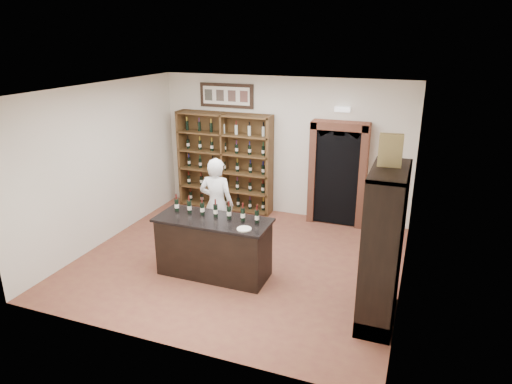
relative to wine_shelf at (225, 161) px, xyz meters
The scene contains 21 objects.
floor 2.89m from the wine_shelf, 60.87° to the right, with size 5.50×5.50×0.00m, color brown.
ceiling 3.28m from the wine_shelf, 60.87° to the right, with size 5.50×5.50×0.00m, color white.
wall_back 1.37m from the wine_shelf, ahead, with size 5.50×0.04×3.00m, color silver.
wall_left 2.78m from the wine_shelf, 121.86° to the right, with size 0.04×5.00×3.00m, color silver.
wall_right 4.69m from the wine_shelf, 29.94° to the right, with size 0.04×5.00×3.00m, color silver.
wine_shelf is the anchor object (origin of this frame).
framed_picture 1.46m from the wine_shelf, 90.00° to the left, with size 1.25×0.04×0.52m, color black.
arched_doorway 2.55m from the wine_shelf, ahead, with size 1.17×0.35×2.17m.
emergency_light 2.86m from the wine_shelf, ahead, with size 0.30×0.10×0.10m, color white.
tasting_counter 3.19m from the wine_shelf, 69.44° to the right, with size 1.88×0.78×1.00m.
counter_bottle_0 2.85m from the wine_shelf, 82.34° to the right, with size 0.07×0.07×0.30m.
counter_bottle_1 2.89m from the wine_shelf, 77.63° to the right, with size 0.07×0.07×0.30m.
counter_bottle_2 2.95m from the wine_shelf, 73.08° to the right, with size 0.07×0.07×0.30m.
counter_bottle_3 3.03m from the wine_shelf, 68.74° to the right, with size 0.07×0.07×0.30m.
counter_bottle_4 3.13m from the wine_shelf, 64.64° to the right, with size 0.07×0.07×0.30m.
counter_bottle_5 3.24m from the wine_shelf, 60.79° to the right, with size 0.07×0.07×0.30m.
counter_bottle_6 3.36m from the wine_shelf, 57.22° to the right, with size 0.07×0.07×0.30m.
side_cabinet 5.02m from the wine_shelf, 40.21° to the right, with size 0.48×1.20×2.20m.
shopkeeper 2.18m from the wine_shelf, 70.02° to the right, with size 0.64×0.42×1.76m, color white.
plate 3.59m from the wine_shelf, 61.18° to the right, with size 0.23×0.23×0.02m, color white.
wine_crate 5.06m from the wine_shelf, 39.76° to the right, with size 0.30×0.12×0.43m, color tan.
Camera 1 is at (2.85, -6.71, 3.82)m, focal length 32.00 mm.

